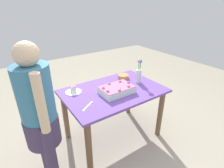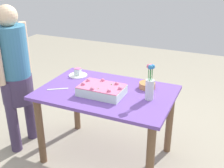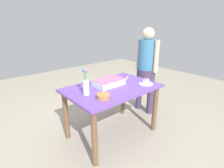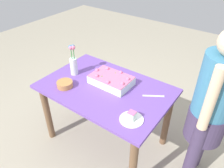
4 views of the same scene
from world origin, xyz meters
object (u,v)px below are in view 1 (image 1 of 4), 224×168
Objects in this scene: cake_knife at (88,106)px; flower_vase at (139,73)px; sheet_cake at (117,90)px; fruit_bowl at (123,77)px; serving_plate_with_slice at (74,91)px; person_standing at (39,113)px.

flower_vase reaches higher than cake_knife.
sheet_cake is 0.45m from fruit_bowl.
serving_plate_with_slice is 0.38m from cake_knife.
person_standing is (-0.48, -0.01, 0.11)m from cake_knife.
person_standing is at bearing -173.15° from flower_vase.
serving_plate_with_slice is 0.63m from person_standing.
sheet_cake reaches higher than serving_plate_with_slice.
sheet_cake is at bearing 5.13° from person_standing.
sheet_cake is at bearing -137.61° from fruit_bowl.
sheet_cake is at bearing -35.85° from serving_plate_with_slice.
person_standing is at bearing -162.81° from fruit_bowl.
serving_plate_with_slice is at bearing -123.16° from cake_knife.
person_standing reaches higher than flower_vase.
person_standing reaches higher than sheet_cake.
serving_plate_with_slice is at bearing 179.48° from fruit_bowl.
cake_knife is 1.29× the size of fruit_bowl.
person_standing is (-0.91, -0.08, 0.07)m from sheet_cake.
cake_knife is at bearing 1.70° from person_standing.
serving_plate_with_slice is 0.89m from flower_vase.
fruit_bowl is (-0.09, 0.22, -0.11)m from flower_vase.
serving_plate_with_slice is (-0.43, 0.31, -0.02)m from sheet_cake.
fruit_bowl is 0.10× the size of person_standing.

